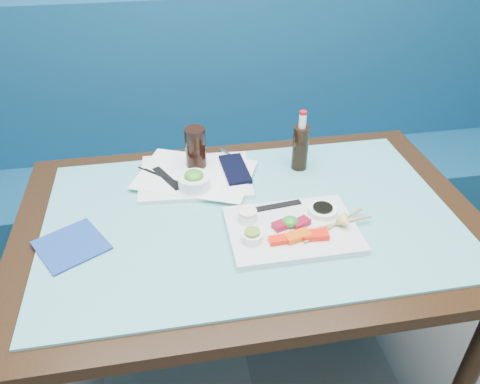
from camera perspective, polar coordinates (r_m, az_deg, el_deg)
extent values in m
cube|color=navy|center=(2.34, -2.54, -1.71)|extent=(3.00, 0.55, 0.45)
cube|color=navy|center=(2.29, -3.62, 11.16)|extent=(3.00, 0.12, 0.95)
cube|color=black|center=(1.43, 1.24, -3.70)|extent=(1.40, 0.90, 0.04)
cylinder|color=black|center=(1.69, 26.22, -18.87)|extent=(0.06, 0.06, 0.71)
cylinder|color=black|center=(1.98, -19.17, -7.32)|extent=(0.06, 0.06, 0.71)
cylinder|color=black|center=(2.11, 15.86, -3.46)|extent=(0.06, 0.06, 0.71)
cube|color=#59AAB2|center=(1.42, 1.25, -2.94)|extent=(1.22, 0.76, 0.01)
cube|color=silver|center=(1.35, 6.39, -4.60)|extent=(0.37, 0.26, 0.02)
cube|color=#FE200A|center=(1.29, 4.94, -5.82)|extent=(0.06, 0.03, 0.02)
cube|color=#EF5309|center=(1.30, 7.02, -5.36)|extent=(0.08, 0.05, 0.02)
cube|color=#FA1C0A|center=(1.31, 9.18, -5.23)|extent=(0.07, 0.04, 0.02)
cube|color=maroon|center=(1.34, 5.14, -4.03)|extent=(0.06, 0.05, 0.02)
cube|color=maroon|center=(1.35, 7.41, -3.75)|extent=(0.06, 0.05, 0.02)
ellipsoid|color=#23841E|center=(1.34, 6.13, -3.61)|extent=(0.06, 0.06, 0.03)
cylinder|color=white|center=(1.29, 1.48, -5.49)|extent=(0.07, 0.07, 0.02)
cylinder|color=olive|center=(1.28, 1.49, -4.92)|extent=(0.05, 0.05, 0.01)
cylinder|color=white|center=(1.36, 0.94, -3.06)|extent=(0.07, 0.07, 0.02)
cylinder|color=#EEE0C4|center=(1.35, 0.95, -2.48)|extent=(0.07, 0.07, 0.01)
cylinder|color=white|center=(1.41, 10.02, -2.24)|extent=(0.10, 0.10, 0.02)
cylinder|color=black|center=(1.40, 10.07, -1.87)|extent=(0.07, 0.07, 0.01)
cone|color=#D9D266|center=(1.35, 12.74, -3.61)|extent=(0.05, 0.05, 0.04)
cube|color=black|center=(1.42, 4.72, -1.66)|extent=(0.14, 0.04, 0.00)
cylinder|color=tan|center=(1.36, 11.06, -3.98)|extent=(0.25, 0.05, 0.01)
cylinder|color=#9E7B4A|center=(1.37, 11.45, -3.93)|extent=(0.22, 0.13, 0.01)
cube|color=silver|center=(1.58, -5.44, 1.92)|extent=(0.39, 0.30, 0.01)
cube|color=white|center=(1.58, -5.46, 2.17)|extent=(0.45, 0.39, 0.00)
cylinder|color=white|center=(1.50, -5.60, 1.23)|extent=(0.13, 0.13, 0.04)
ellipsoid|color=#3F9322|center=(1.49, -5.65, 2.01)|extent=(0.07, 0.07, 0.03)
cylinder|color=black|center=(1.59, -5.43, 5.39)|extent=(0.08, 0.08, 0.14)
cube|color=black|center=(1.59, -0.62, 2.82)|extent=(0.09, 0.19, 0.01)
cylinder|color=silver|center=(1.68, -1.42, 4.64)|extent=(0.05, 0.08, 0.01)
cylinder|color=black|center=(1.57, -9.03, 1.68)|extent=(0.18, 0.17, 0.01)
cylinder|color=black|center=(1.57, -8.74, 1.69)|extent=(0.15, 0.15, 0.01)
cube|color=black|center=(1.57, -8.88, 1.66)|extent=(0.10, 0.16, 0.00)
cylinder|color=black|center=(1.61, 7.36, 5.35)|extent=(0.06, 0.06, 0.16)
cylinder|color=white|center=(1.56, 7.64, 8.59)|extent=(0.03, 0.03, 0.05)
cylinder|color=#B80B16|center=(1.55, 7.72, 9.55)|extent=(0.03, 0.03, 0.01)
cube|color=navy|center=(1.38, -19.87, -6.13)|extent=(0.23, 0.23, 0.01)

